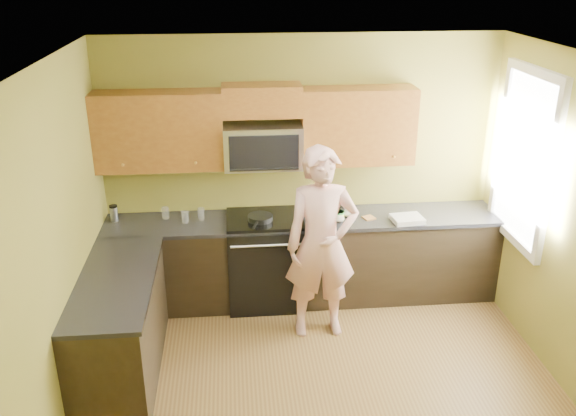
{
  "coord_description": "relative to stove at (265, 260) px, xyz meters",
  "views": [
    {
      "loc": [
        -0.69,
        -3.87,
        3.35
      ],
      "look_at": [
        -0.2,
        1.3,
        1.2
      ],
      "focal_mm": 37.71,
      "sensor_mm": 36.0,
      "label": 1
    }
  ],
  "objects": [
    {
      "name": "upper_cab_right",
      "position": [
        0.94,
        0.16,
        0.97
      ],
      "size": [
        1.12,
        0.33,
        0.75
      ],
      "primitive_type": null,
      "color": "brown",
      "rests_on": "wall_back"
    },
    {
      "name": "glass_b",
      "position": [
        -0.63,
        0.08,
        0.51
      ],
      "size": [
        0.08,
        0.08,
        0.12
      ],
      "primitive_type": "cylinder",
      "rotation": [
        0.0,
        0.0,
        -0.16
      ],
      "color": "silver",
      "rests_on": "countertop_back"
    },
    {
      "name": "cabinet_left_run",
      "position": [
        -1.3,
        -1.08,
        -0.03
      ],
      "size": [
        0.6,
        1.6,
        0.88
      ],
      "primitive_type": "cube",
      "color": "black",
      "rests_on": "floor"
    },
    {
      "name": "glass_a",
      "position": [
        -0.99,
        0.15,
        0.51
      ],
      "size": [
        0.08,
        0.08,
        0.12
      ],
      "primitive_type": "cylinder",
      "rotation": [
        0.0,
        0.0,
        0.21
      ],
      "color": "silver",
      "rests_on": "countertop_back"
    },
    {
      "name": "upper_cab_left",
      "position": [
        -0.99,
        0.16,
        0.97
      ],
      "size": [
        1.22,
        0.33,
        0.75
      ],
      "primitive_type": null,
      "color": "brown",
      "rests_on": "wall_back"
    },
    {
      "name": "butter_tub",
      "position": [
        0.75,
        -0.01,
        0.45
      ],
      "size": [
        0.13,
        0.13,
        0.09
      ],
      "primitive_type": null,
      "rotation": [
        0.0,
        0.0,
        0.05
      ],
      "color": "#F8FF43",
      "rests_on": "countertop_back"
    },
    {
      "name": "stove",
      "position": [
        0.0,
        0.0,
        0.0
      ],
      "size": [
        0.76,
        0.65,
        0.95
      ],
      "primitive_type": null,
      "color": "black",
      "rests_on": "floor"
    },
    {
      "name": "napkin_b",
      "position": [
        0.85,
        0.03,
        0.48
      ],
      "size": [
        0.14,
        0.15,
        0.07
      ],
      "primitive_type": "ellipsoid",
      "rotation": [
        0.0,
        0.0,
        0.14
      ],
      "color": "silver",
      "rests_on": "countertop_back"
    },
    {
      "name": "microwave",
      "position": [
        0.0,
        0.12,
        0.97
      ],
      "size": [
        0.76,
        0.4,
        0.42
      ],
      "primitive_type": null,
      "color": "silver",
      "rests_on": "wall_back"
    },
    {
      "name": "woman",
      "position": [
        0.49,
        -0.6,
        0.45
      ],
      "size": [
        0.69,
        0.46,
        1.85
      ],
      "primitive_type": "imported",
      "rotation": [
        0.0,
        0.0,
        0.03
      ],
      "color": "#F28179",
      "rests_on": "floor"
    },
    {
      "name": "cabinet_back_run",
      "position": [
        0.4,
        0.02,
        -0.03
      ],
      "size": [
        4.0,
        0.6,
        0.88
      ],
      "primitive_type": "cube",
      "color": "black",
      "rests_on": "floor"
    },
    {
      "name": "frying_pan",
      "position": [
        -0.05,
        -0.07,
        0.47
      ],
      "size": [
        0.37,
        0.49,
        0.06
      ],
      "primitive_type": null,
      "rotation": [
        0.0,
        0.0,
        -0.3
      ],
      "color": "black",
      "rests_on": "stove"
    },
    {
      "name": "napkin_a",
      "position": [
        0.74,
        -0.1,
        0.48
      ],
      "size": [
        0.13,
        0.14,
        0.06
      ],
      "primitive_type": "ellipsoid",
      "rotation": [
        0.0,
        0.0,
        -0.23
      ],
      "color": "silver",
      "rests_on": "countertop_back"
    },
    {
      "name": "ceiling",
      "position": [
        0.4,
        -1.68,
        2.23
      ],
      "size": [
        4.0,
        4.0,
        0.0
      ],
      "primitive_type": "plane",
      "rotation": [
        3.14,
        0.0,
        0.0
      ],
      "color": "white",
      "rests_on": "ground"
    },
    {
      "name": "toast_slice",
      "position": [
        1.05,
        -0.06,
        0.45
      ],
      "size": [
        0.14,
        0.14,
        0.01
      ],
      "primitive_type": "cube",
      "rotation": [
        0.0,
        0.0,
        0.36
      ],
      "color": "#B27F47",
      "rests_on": "countertop_back"
    },
    {
      "name": "wall_back",
      "position": [
        0.4,
        0.32,
        0.88
      ],
      "size": [
        4.0,
        0.0,
        4.0
      ],
      "primitive_type": "plane",
      "rotation": [
        1.57,
        0.0,
        0.0
      ],
      "color": "olive",
      "rests_on": "ground"
    },
    {
      "name": "countertop_left",
      "position": [
        -1.29,
        -1.08,
        0.43
      ],
      "size": [
        0.62,
        1.6,
        0.04
      ],
      "primitive_type": "cube",
      "color": "black",
      "rests_on": "cabinet_left_run"
    },
    {
      "name": "window",
      "position": [
        2.38,
        -0.48,
        1.17
      ],
      "size": [
        0.06,
        1.06,
        1.66
      ],
      "primitive_type": null,
      "color": "white",
      "rests_on": "wall_right"
    },
    {
      "name": "floor",
      "position": [
        0.4,
        -1.68,
        -0.47
      ],
      "size": [
        4.0,
        4.0,
        0.0
      ],
      "primitive_type": "plane",
      "color": "brown",
      "rests_on": "ground"
    },
    {
      "name": "upper_cab_over_mw",
      "position": [
        0.0,
        0.16,
        1.62
      ],
      "size": [
        0.76,
        0.33,
        0.3
      ],
      "primitive_type": "cube",
      "color": "brown",
      "rests_on": "wall_back"
    },
    {
      "name": "glass_c",
      "position": [
        -0.79,
        0.02,
        0.51
      ],
      "size": [
        0.07,
        0.07,
        0.12
      ],
      "primitive_type": "cylinder",
      "rotation": [
        0.0,
        0.0,
        0.04
      ],
      "color": "silver",
      "rests_on": "countertop_back"
    },
    {
      "name": "countertop_back",
      "position": [
        0.4,
        0.01,
        0.43
      ],
      "size": [
        4.0,
        0.62,
        0.04
      ],
      "primitive_type": "cube",
      "color": "black",
      "rests_on": "cabinet_back_run"
    },
    {
      "name": "dish_towel",
      "position": [
        1.42,
        -0.16,
        0.47
      ],
      "size": [
        0.32,
        0.27,
        0.05
      ],
      "primitive_type": "cube",
      "rotation": [
        0.0,
        0.0,
        0.1
      ],
      "color": "white",
      "rests_on": "countertop_back"
    },
    {
      "name": "wall_left",
      "position": [
        -1.6,
        -1.68,
        0.88
      ],
      "size": [
        0.0,
        4.0,
        4.0
      ],
      "primitive_type": "plane",
      "rotation": [
        1.57,
        0.0,
        1.57
      ],
      "color": "olive",
      "rests_on": "ground"
    },
    {
      "name": "travel_mug",
      "position": [
        -1.49,
        0.12,
        0.44
      ],
      "size": [
        0.1,
        0.1,
        0.17
      ],
      "primitive_type": null,
      "rotation": [
        0.0,
        0.0,
        -0.34
      ],
      "color": "silver",
      "rests_on": "countertop_back"
    }
  ]
}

